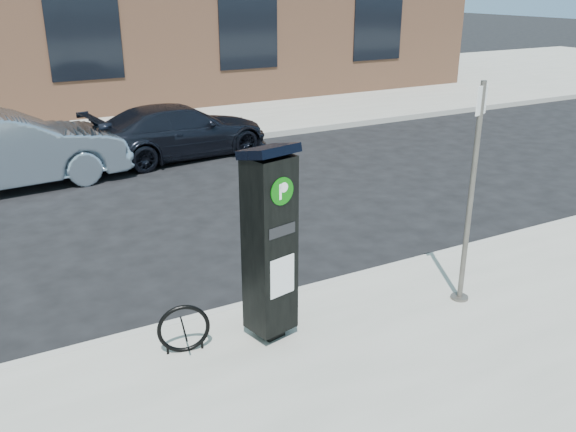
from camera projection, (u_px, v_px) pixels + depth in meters
ground at (298, 299)px, 7.85m from camera, size 120.00×120.00×0.00m
sidewalk_far at (80, 109)px, 19.29m from camera, size 60.00×12.00×0.15m
curb_near at (299, 295)px, 7.81m from camera, size 60.00×0.12×0.16m
curb_far at (131, 152)px, 14.39m from camera, size 60.00×0.12×0.16m
parking_kiosk at (270, 242)px, 6.38m from camera, size 0.59×0.54×2.20m
sign_pole at (471, 198)px, 7.09m from camera, size 0.23×0.21×2.68m
bike_rack at (184, 329)px, 6.39m from camera, size 0.55×0.16×0.56m
car_silver at (2, 150)px, 11.85m from camera, size 4.78×2.01×1.54m
car_dark at (180, 131)px, 14.08m from camera, size 4.40×2.19×1.23m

